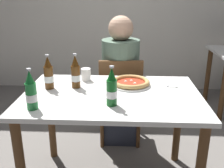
{
  "coord_description": "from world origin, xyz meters",
  "views": [
    {
      "loc": [
        0.09,
        -1.64,
        1.4
      ],
      "look_at": [
        0.0,
        0.05,
        0.8
      ],
      "focal_mm": 41.81,
      "sensor_mm": 36.0,
      "label": 1
    }
  ],
  "objects_px": {
    "beer_bottle_right": "(112,89)",
    "napkin_with_cutlery": "(171,83)",
    "chair_behind_table": "(120,96)",
    "pizza_margherita_near": "(131,83)",
    "beer_bottle_left": "(76,74)",
    "dining_table_main": "(112,109)",
    "beer_bottle_extra": "(49,74)",
    "diner_seated": "(120,84)",
    "paper_cup": "(86,74)",
    "beer_bottle_center": "(31,92)"
  },
  "relations": [
    {
      "from": "paper_cup",
      "to": "dining_table_main",
      "type": "bearing_deg",
      "value": -51.44
    },
    {
      "from": "beer_bottle_extra",
      "to": "dining_table_main",
      "type": "bearing_deg",
      "value": -9.56
    },
    {
      "from": "beer_bottle_center",
      "to": "napkin_with_cutlery",
      "type": "bearing_deg",
      "value": 29.26
    },
    {
      "from": "beer_bottle_right",
      "to": "napkin_with_cutlery",
      "type": "relative_size",
      "value": 1.23
    },
    {
      "from": "beer_bottle_extra",
      "to": "diner_seated",
      "type": "bearing_deg",
      "value": 49.94
    },
    {
      "from": "beer_bottle_left",
      "to": "napkin_with_cutlery",
      "type": "relative_size",
      "value": 1.23
    },
    {
      "from": "dining_table_main",
      "to": "chair_behind_table",
      "type": "distance_m",
      "value": 0.63
    },
    {
      "from": "chair_behind_table",
      "to": "beer_bottle_extra",
      "type": "xyz_separation_m",
      "value": [
        -0.49,
        -0.53,
        0.37
      ]
    },
    {
      "from": "paper_cup",
      "to": "beer_bottle_center",
      "type": "bearing_deg",
      "value": -113.92
    },
    {
      "from": "paper_cup",
      "to": "napkin_with_cutlery",
      "type": "bearing_deg",
      "value": -3.46
    },
    {
      "from": "chair_behind_table",
      "to": "paper_cup",
      "type": "xyz_separation_m",
      "value": [
        -0.26,
        -0.34,
        0.32
      ]
    },
    {
      "from": "beer_bottle_center",
      "to": "diner_seated",
      "type": "bearing_deg",
      "value": 61.9
    },
    {
      "from": "beer_bottle_center",
      "to": "dining_table_main",
      "type": "bearing_deg",
      "value": 30.9
    },
    {
      "from": "dining_table_main",
      "to": "napkin_with_cutlery",
      "type": "relative_size",
      "value": 6.0
    },
    {
      "from": "beer_bottle_extra",
      "to": "paper_cup",
      "type": "bearing_deg",
      "value": 39.34
    },
    {
      "from": "dining_table_main",
      "to": "chair_behind_table",
      "type": "xyz_separation_m",
      "value": [
        0.05,
        0.61,
        -0.15
      ]
    },
    {
      "from": "beer_bottle_right",
      "to": "paper_cup",
      "type": "relative_size",
      "value": 2.6
    },
    {
      "from": "chair_behind_table",
      "to": "beer_bottle_left",
      "type": "distance_m",
      "value": 0.7
    },
    {
      "from": "diner_seated",
      "to": "napkin_with_cutlery",
      "type": "xyz_separation_m",
      "value": [
        0.39,
        -0.43,
        0.17
      ]
    },
    {
      "from": "chair_behind_table",
      "to": "beer_bottle_extra",
      "type": "bearing_deg",
      "value": 44.83
    },
    {
      "from": "beer_bottle_extra",
      "to": "napkin_with_cutlery",
      "type": "distance_m",
      "value": 0.9
    },
    {
      "from": "beer_bottle_extra",
      "to": "chair_behind_table",
      "type": "bearing_deg",
      "value": 47.21
    },
    {
      "from": "chair_behind_table",
      "to": "pizza_margherita_near",
      "type": "height_order",
      "value": "chair_behind_table"
    },
    {
      "from": "napkin_with_cutlery",
      "to": "dining_table_main",
      "type": "bearing_deg",
      "value": -152.5
    },
    {
      "from": "dining_table_main",
      "to": "beer_bottle_left",
      "type": "bearing_deg",
      "value": 157.71
    },
    {
      "from": "diner_seated",
      "to": "napkin_with_cutlery",
      "type": "bearing_deg",
      "value": -47.95
    },
    {
      "from": "beer_bottle_center",
      "to": "napkin_with_cutlery",
      "type": "relative_size",
      "value": 1.23
    },
    {
      "from": "dining_table_main",
      "to": "beer_bottle_left",
      "type": "distance_m",
      "value": 0.36
    },
    {
      "from": "beer_bottle_right",
      "to": "dining_table_main",
      "type": "bearing_deg",
      "value": 93.1
    },
    {
      "from": "chair_behind_table",
      "to": "pizza_margherita_near",
      "type": "distance_m",
      "value": 0.53
    },
    {
      "from": "dining_table_main",
      "to": "beer_bottle_left",
      "type": "xyz_separation_m",
      "value": [
        -0.26,
        0.11,
        0.22
      ]
    },
    {
      "from": "beer_bottle_left",
      "to": "chair_behind_table",
      "type": "bearing_deg",
      "value": 58.32
    },
    {
      "from": "napkin_with_cutlery",
      "to": "paper_cup",
      "type": "xyz_separation_m",
      "value": [
        -0.65,
        0.04,
        0.04
      ]
    },
    {
      "from": "dining_table_main",
      "to": "beer_bottle_center",
      "type": "height_order",
      "value": "beer_bottle_center"
    },
    {
      "from": "beer_bottle_left",
      "to": "beer_bottle_right",
      "type": "xyz_separation_m",
      "value": [
        0.27,
        -0.3,
        0.0
      ]
    },
    {
      "from": "beer_bottle_left",
      "to": "napkin_with_cutlery",
      "type": "xyz_separation_m",
      "value": [
        0.7,
        0.12,
        -0.1
      ]
    },
    {
      "from": "beer_bottle_left",
      "to": "beer_bottle_center",
      "type": "relative_size",
      "value": 1.0
    },
    {
      "from": "beer_bottle_extra",
      "to": "beer_bottle_right",
      "type": "bearing_deg",
      "value": -30.31
    },
    {
      "from": "chair_behind_table",
      "to": "napkin_with_cutlery",
      "type": "height_order",
      "value": "chair_behind_table"
    },
    {
      "from": "diner_seated",
      "to": "napkin_with_cutlery",
      "type": "height_order",
      "value": "diner_seated"
    },
    {
      "from": "chair_behind_table",
      "to": "beer_bottle_right",
      "type": "height_order",
      "value": "beer_bottle_right"
    },
    {
      "from": "beer_bottle_center",
      "to": "napkin_with_cutlery",
      "type": "xyz_separation_m",
      "value": [
        0.89,
        0.5,
        -0.1
      ]
    },
    {
      "from": "diner_seated",
      "to": "beer_bottle_left",
      "type": "relative_size",
      "value": 4.89
    },
    {
      "from": "beer_bottle_right",
      "to": "paper_cup",
      "type": "xyz_separation_m",
      "value": [
        -0.22,
        0.46,
        -0.06
      ]
    },
    {
      "from": "beer_bottle_center",
      "to": "paper_cup",
      "type": "distance_m",
      "value": 0.59
    },
    {
      "from": "beer_bottle_center",
      "to": "beer_bottle_left",
      "type": "bearing_deg",
      "value": 63.35
    },
    {
      "from": "napkin_with_cutlery",
      "to": "diner_seated",
      "type": "bearing_deg",
      "value": 132.05
    },
    {
      "from": "beer_bottle_left",
      "to": "beer_bottle_center",
      "type": "bearing_deg",
      "value": -116.65
    },
    {
      "from": "dining_table_main",
      "to": "paper_cup",
      "type": "bearing_deg",
      "value": 128.56
    },
    {
      "from": "paper_cup",
      "to": "beer_bottle_extra",
      "type": "bearing_deg",
      "value": -140.66
    }
  ]
}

